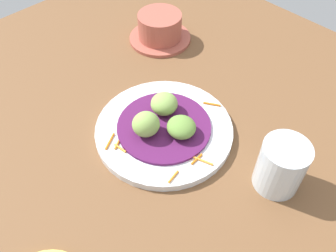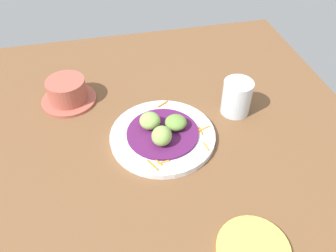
% 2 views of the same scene
% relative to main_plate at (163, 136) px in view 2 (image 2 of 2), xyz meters
% --- Properties ---
extents(table_surface, '(1.10, 1.10, 0.02)m').
position_rel_main_plate_xyz_m(table_surface, '(0.03, 0.01, -0.02)').
color(table_surface, brown).
rests_on(table_surface, ground).
extents(main_plate, '(0.26, 0.26, 0.02)m').
position_rel_main_plate_xyz_m(main_plate, '(0.00, 0.00, 0.00)').
color(main_plate, silver).
rests_on(main_plate, table_surface).
extents(cabbage_bed, '(0.18, 0.18, 0.01)m').
position_rel_main_plate_xyz_m(cabbage_bed, '(0.00, 0.00, 0.01)').
color(cabbage_bed, '#51194C').
rests_on(cabbage_bed, main_plate).
extents(carrot_garnish, '(0.18, 0.23, 0.00)m').
position_rel_main_plate_xyz_m(carrot_garnish, '(-0.03, 0.03, 0.01)').
color(carrot_garnish, orange).
rests_on(carrot_garnish, main_plate).
extents(guac_scoop_left, '(0.06, 0.05, 0.03)m').
position_rel_main_plate_xyz_m(guac_scoop_left, '(-0.04, -0.01, 0.03)').
color(guac_scoop_left, olive).
rests_on(guac_scoop_left, cabbage_bed).
extents(guac_scoop_center, '(0.06, 0.06, 0.04)m').
position_rel_main_plate_xyz_m(guac_scoop_center, '(0.03, -0.03, 0.03)').
color(guac_scoop_center, '#84A851').
rests_on(guac_scoop_center, cabbage_bed).
extents(guac_scoop_right, '(0.06, 0.07, 0.05)m').
position_rel_main_plate_xyz_m(guac_scoop_right, '(0.01, 0.04, 0.04)').
color(guac_scoop_right, '#84A851').
rests_on(guac_scoop_right, cabbage_bed).
extents(side_plate_small, '(0.14, 0.14, 0.01)m').
position_rel_main_plate_xyz_m(side_plate_small, '(-0.10, 0.32, -0.00)').
color(side_plate_small, '#E0CC4C').
rests_on(side_plate_small, table_surface).
extents(terracotta_bowl, '(0.15, 0.15, 0.07)m').
position_rel_main_plate_xyz_m(terracotta_bowl, '(0.22, -0.20, 0.02)').
color(terracotta_bowl, '#A85142').
rests_on(terracotta_bowl, table_surface).
extents(water_glass, '(0.08, 0.08, 0.09)m').
position_rel_main_plate_xyz_m(water_glass, '(-0.21, -0.06, 0.04)').
color(water_glass, silver).
rests_on(water_glass, table_surface).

